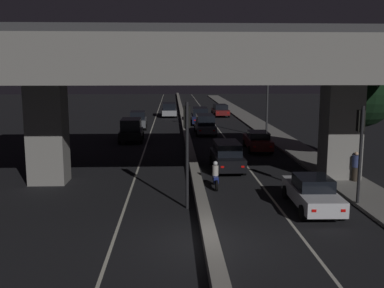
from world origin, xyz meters
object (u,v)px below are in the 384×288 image
(car_black_lead_oncoming, at_px, (131,130))
(car_silver_third_oncoming, at_px, (169,109))
(traffic_light_right_of_median, at_px, (360,138))
(car_dark_red_sixth, at_px, (220,110))
(car_dark_red_third, at_px, (258,141))
(motorcycle_blue_filtering_near, at_px, (215,176))
(car_white_lead, at_px, (312,192))
(pedestrian_on_sidewalk, at_px, (356,167))
(car_grey_second_oncoming, at_px, (138,120))
(car_dark_blue_fifth, at_px, (200,116))
(street_lamp, at_px, (263,86))
(car_black_second, at_px, (227,156))
(car_grey_fourth, at_px, (205,124))
(traffic_light_left_of_median, at_px, (187,136))

(car_black_lead_oncoming, height_order, car_silver_third_oncoming, car_black_lead_oncoming)
(traffic_light_right_of_median, xyz_separation_m, car_dark_red_sixth, (-2.02, 39.84, -2.28))
(car_dark_red_third, relative_size, motorcycle_blue_filtering_near, 2.54)
(traffic_light_right_of_median, bearing_deg, motorcycle_blue_filtering_near, 151.17)
(car_white_lead, height_order, car_dark_red_third, car_white_lead)
(car_dark_red_third, relative_size, pedestrian_on_sidewalk, 2.99)
(traffic_light_right_of_median, height_order, car_grey_second_oncoming, traffic_light_right_of_median)
(car_silver_third_oncoming, bearing_deg, car_dark_red_third, 13.99)
(car_white_lead, height_order, car_dark_red_sixth, car_dark_red_sixth)
(car_dark_red_sixth, bearing_deg, car_white_lead, 177.76)
(motorcycle_blue_filtering_near, bearing_deg, car_dark_blue_fifth, -2.30)
(street_lamp, distance_m, car_dark_red_third, 7.97)
(car_dark_red_sixth, height_order, motorcycle_blue_filtering_near, car_dark_red_sixth)
(car_black_lead_oncoming, bearing_deg, car_black_second, 29.99)
(car_dark_red_third, xyz_separation_m, car_dark_red_sixth, (-0.16, 25.51, 0.08))
(car_grey_second_oncoming, height_order, car_silver_third_oncoming, car_silver_third_oncoming)
(car_grey_fourth, xyz_separation_m, car_dark_blue_fifth, (-0.02, 7.93, 0.00))
(street_lamp, distance_m, pedestrian_on_sidewalk, 17.62)
(traffic_light_left_of_median, distance_m, car_dark_blue_fifth, 31.45)
(car_white_lead, distance_m, car_silver_third_oncoming, 40.63)
(car_dark_red_sixth, bearing_deg, car_dark_blue_fifth, 157.29)
(street_lamp, height_order, car_dark_blue_fifth, street_lamp)
(car_black_second, height_order, motorcycle_blue_filtering_near, car_black_second)
(car_grey_second_oncoming, bearing_deg, car_black_lead_oncoming, -1.44)
(car_dark_red_sixth, distance_m, car_black_lead_oncoming, 23.04)
(car_black_second, distance_m, car_grey_second_oncoming, 21.04)
(car_black_second, distance_m, car_dark_blue_fifth, 23.57)
(motorcycle_blue_filtering_near, bearing_deg, pedestrian_on_sidewalk, -86.60)
(street_lamp, bearing_deg, car_grey_fourth, 155.73)
(street_lamp, bearing_deg, car_black_lead_oncoming, -170.47)
(traffic_light_right_of_median, xyz_separation_m, car_dark_blue_fifth, (-5.27, 31.26, -2.13))
(car_dark_red_third, height_order, car_dark_red_sixth, car_dark_red_sixth)
(street_lamp, height_order, car_white_lead, street_lamp)
(car_black_second, xyz_separation_m, car_grey_fourth, (-0.22, 15.64, 0.10))
(car_black_lead_oncoming, bearing_deg, car_silver_third_oncoming, 170.05)
(traffic_light_left_of_median, distance_m, pedestrian_on_sidewalk, 10.34)
(car_silver_third_oncoming, bearing_deg, car_black_second, 5.36)
(car_grey_second_oncoming, relative_size, car_silver_third_oncoming, 0.90)
(car_silver_third_oncoming, height_order, pedestrian_on_sidewalk, car_silver_third_oncoming)
(car_silver_third_oncoming, bearing_deg, traffic_light_left_of_median, 0.12)
(car_white_lead, xyz_separation_m, car_dark_blue_fifth, (-3.05, 31.71, 0.23))
(car_dark_red_third, bearing_deg, car_grey_fourth, 22.55)
(traffic_light_left_of_median, relative_size, car_black_second, 1.01)
(car_grey_fourth, xyz_separation_m, car_dark_red_sixth, (3.23, 16.51, -0.14))
(street_lamp, distance_m, car_silver_third_oncoming, 20.87)
(street_lamp, xyz_separation_m, car_black_lead_oncoming, (-11.80, -1.98, -3.67))
(traffic_light_right_of_median, height_order, car_dark_red_third, traffic_light_right_of_median)
(car_grey_second_oncoming, xyz_separation_m, motorcycle_blue_filtering_near, (5.85, -24.15, -0.33))
(car_dark_blue_fifth, xyz_separation_m, car_grey_second_oncoming, (-6.75, -3.72, -0.05))
(car_grey_second_oncoming, bearing_deg, motorcycle_blue_filtering_near, 11.76)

